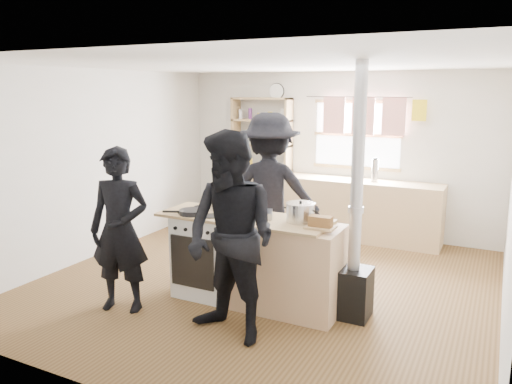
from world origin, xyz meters
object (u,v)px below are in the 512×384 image
Objects in this scene: stockpot_counter at (300,212)px; cooking_island at (256,261)px; thermos at (375,170)px; person_near_right at (231,238)px; stockpot_stove at (219,203)px; person_near_left at (120,230)px; flue_heater at (354,254)px; bread_board at (321,223)px; person_far at (269,193)px; roast_tray at (257,214)px; skillet_greens at (192,212)px.

cooking_island is at bearing -172.33° from stockpot_counter.
thermos is 3.58m from person_near_right.
stockpot_stove is 0.12× the size of person_near_left.
person_near_right is (-0.86, -0.91, 0.30)m from flue_heater.
thermos is 1.17× the size of bread_board.
person_near_left reaches higher than cooking_island.
thermos is at bearing 88.01° from stockpot_counter.
stockpot_counter is 1.17m from person_far.
person_far is at bearing 118.16° from person_near_right.
bread_board is 0.91m from person_near_right.
bread_board is at bearing -8.21° from roast_tray.
person_far is at bearing 107.74° from roast_tray.
person_near_left is at bearing -125.52° from stockpot_stove.
stockpot_counter is 0.17× the size of person_near_left.
cooking_island is 6.93× the size of bread_board.
person_far is (0.38, 1.12, 0.02)m from skillet_greens.
roast_tray reaches higher than skillet_greens.
thermos reaches higher than roast_tray.
person_near_right is at bearing -133.35° from flue_heater.
flue_heater is at bearing 35.90° from bread_board.
person_near_left reaches higher than thermos.
skillet_greens is at bearing -163.97° from roast_tray.
skillet_greens is 0.19× the size of person_near_right.
skillet_greens is 0.70m from roast_tray.
stockpot_counter is (1.00, -0.08, 0.02)m from stockpot_stove.
person_near_left reaches higher than skillet_greens.
person_near_right is at bearing 85.99° from person_far.
bread_board is at bearing 2.83° from person_near_left.
person_near_right is at bearing -79.24° from cooking_island.
stockpot_counter is (0.46, 0.03, 0.06)m from roast_tray.
person_near_right is (-0.32, -0.84, -0.08)m from stockpot_counter.
skillet_greens is at bearing 157.01° from person_near_right.
person_near_left is (-2.17, -0.88, 0.19)m from flue_heater.
thermos is 0.87× the size of roast_tray.
person_near_right is (0.82, -0.62, -0.01)m from skillet_greens.
person_near_right is (-0.41, -3.55, -0.12)m from thermos.
person_far is (-1.02, 1.03, 0.00)m from bread_board.
stockpot_counter reaches higher than roast_tray.
stockpot_stove is 0.08× the size of flue_heater.
skillet_greens is 0.22× the size of person_near_left.
cooking_island is 0.85m from skillet_greens.
thermos is 0.91× the size of skillet_greens.
stockpot_counter is 0.91m from person_near_right.
skillet_greens is 0.77m from person_near_left.
person_near_right is (0.15, -0.78, 0.48)m from cooking_island.
stockpot_stove is (-1.09, -2.63, -0.06)m from thermos.
stockpot_counter is at bearing 3.84° from roast_tray.
bread_board is at bearing 64.64° from person_near_right.
thermos is 3.92m from person_near_left.
cooking_island is 1.04× the size of person_near_right.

